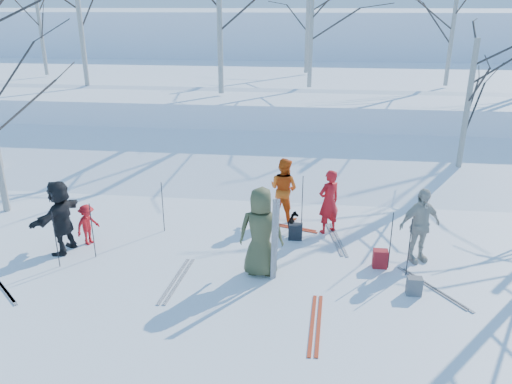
# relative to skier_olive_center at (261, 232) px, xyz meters

# --- Properties ---
(ground) EXTENTS (120.00, 120.00, 0.00)m
(ground) POSITION_rel_skier_olive_center_xyz_m (-0.29, 0.05, -0.99)
(ground) COLOR white
(ground) RESTS_ON ground
(snow_ramp) EXTENTS (70.00, 9.49, 4.12)m
(snow_ramp) POSITION_rel_skier_olive_center_xyz_m (-0.29, 7.05, -0.84)
(snow_ramp) COLOR white
(snow_ramp) RESTS_ON ground
(snow_plateau) EXTENTS (70.00, 18.00, 2.20)m
(snow_plateau) POSITION_rel_skier_olive_center_xyz_m (-0.29, 17.05, 0.01)
(snow_plateau) COLOR white
(snow_plateau) RESTS_ON ground
(far_hill) EXTENTS (90.00, 30.00, 6.00)m
(far_hill) POSITION_rel_skier_olive_center_xyz_m (-0.29, 38.05, 1.01)
(far_hill) COLOR white
(far_hill) RESTS_ON ground
(skier_olive_center) EXTENTS (0.97, 0.64, 1.98)m
(skier_olive_center) POSITION_rel_skier_olive_center_xyz_m (0.00, 0.00, 0.00)
(skier_olive_center) COLOR #43472B
(skier_olive_center) RESTS_ON ground
(skier_red_north) EXTENTS (0.73, 0.68, 1.68)m
(skier_red_north) POSITION_rel_skier_olive_center_xyz_m (1.48, 2.29, -0.15)
(skier_red_north) COLOR red
(skier_red_north) RESTS_ON ground
(skier_redor_behind) EXTENTS (1.04, 0.98, 1.71)m
(skier_redor_behind) POSITION_rel_skier_olive_center_xyz_m (0.29, 3.05, -0.13)
(skier_redor_behind) COLOR #DC5210
(skier_redor_behind) RESTS_ON ground
(skier_red_seated) EXTENTS (0.61, 0.75, 1.02)m
(skier_red_seated) POSITION_rel_skier_olive_center_xyz_m (-4.33, 0.93, -0.48)
(skier_red_seated) COLOR red
(skier_red_seated) RESTS_ON ground
(skier_cream_east) EXTENTS (1.11, 0.81, 1.75)m
(skier_cream_east) POSITION_rel_skier_olive_center_xyz_m (3.47, 1.00, -0.11)
(skier_cream_east) COLOR beige
(skier_cream_east) RESTS_ON ground
(skier_grey_west) EXTENTS (0.78, 1.71, 1.77)m
(skier_grey_west) POSITION_rel_skier_olive_center_xyz_m (-4.74, 0.49, -0.10)
(skier_grey_west) COLOR black
(skier_grey_west) RESTS_ON ground
(dog) EXTENTS (0.37, 0.68, 0.55)m
(dog) POSITION_rel_skier_olive_center_xyz_m (0.61, 1.99, -0.71)
(dog) COLOR black
(dog) RESTS_ON ground
(upright_ski_left) EXTENTS (0.12, 0.17, 1.90)m
(upright_ski_left) POSITION_rel_skier_olive_center_xyz_m (0.29, -0.30, -0.04)
(upright_ski_left) COLOR silver
(upright_ski_left) RESTS_ON ground
(upright_ski_right) EXTENTS (0.15, 0.23, 1.89)m
(upright_ski_right) POSITION_rel_skier_olive_center_xyz_m (0.35, -0.26, -0.04)
(upright_ski_right) COLOR silver
(upright_ski_right) RESTS_ON ground
(ski_pair_a) EXTENTS (1.97, 2.09, 0.02)m
(ski_pair_a) POSITION_rel_skier_olive_center_xyz_m (3.62, -0.22, -0.98)
(ski_pair_a) COLOR silver
(ski_pair_a) RESTS_ON ground
(ski_pair_b) EXTENTS (0.37, 1.92, 0.02)m
(ski_pair_b) POSITION_rel_skier_olive_center_xyz_m (1.20, -1.74, -0.98)
(ski_pair_b) COLOR #B03219
(ski_pair_b) RESTS_ON ground
(ski_pair_c) EXTENTS (0.47, 1.93, 0.02)m
(ski_pair_c) POSITION_rel_skier_olive_center_xyz_m (-1.74, -0.54, -0.98)
(ski_pair_c) COLOR silver
(ski_pair_c) RESTS_ON ground
(ski_pair_d) EXTENTS (2.09, 2.10, 0.02)m
(ski_pair_d) POSITION_rel_skier_olive_center_xyz_m (-5.36, -1.15, -0.98)
(ski_pair_d) COLOR silver
(ski_pair_d) RESTS_ON ground
(ski_pair_e) EXTENTS (1.30, 2.02, 0.02)m
(ski_pair_e) POSITION_rel_skier_olive_center_xyz_m (0.30, 2.52, -0.98)
(ski_pair_e) COLOR #B03219
(ski_pair_e) RESTS_ON ground
(ski_pair_f) EXTENTS (0.86, 1.97, 0.02)m
(ski_pair_f) POSITION_rel_skier_olive_center_xyz_m (1.69, 1.88, -0.98)
(ski_pair_f) COLOR silver
(ski_pair_f) RESTS_ON ground
(ski_pole_a) EXTENTS (0.02, 0.02, 1.34)m
(ski_pole_a) POSITION_rel_skier_olive_center_xyz_m (-2.72, 1.85, -0.32)
(ski_pole_a) COLOR black
(ski_pole_a) RESTS_ON ground
(ski_pole_b) EXTENTS (0.02, 0.02, 1.34)m
(ski_pole_b) POSITION_rel_skier_olive_center_xyz_m (-4.51, -0.24, -0.32)
(ski_pole_b) COLOR black
(ski_pole_b) RESTS_ON ground
(ski_pole_c) EXTENTS (0.02, 0.02, 1.34)m
(ski_pole_c) POSITION_rel_skier_olive_center_xyz_m (3.14, 0.28, -0.32)
(ski_pole_c) COLOR black
(ski_pole_c) RESTS_ON ground
(ski_pole_d) EXTENTS (0.02, 0.02, 1.34)m
(ski_pole_d) POSITION_rel_skier_olive_center_xyz_m (-3.90, 0.28, -0.32)
(ski_pole_d) COLOR black
(ski_pole_d) RESTS_ON ground
(ski_pole_e) EXTENTS (0.02, 0.02, 1.34)m
(ski_pole_e) POSITION_rel_skier_olive_center_xyz_m (0.80, 2.75, -0.32)
(ski_pole_e) COLOR black
(ski_pole_e) RESTS_ON ground
(ski_pole_f) EXTENTS (0.02, 0.02, 1.34)m
(ski_pole_f) POSITION_rel_skier_olive_center_xyz_m (2.80, 0.57, -0.32)
(ski_pole_f) COLOR black
(ski_pole_f) RESTS_ON ground
(backpack_red) EXTENTS (0.32, 0.22, 0.42)m
(backpack_red) POSITION_rel_skier_olive_center_xyz_m (2.61, 0.57, -0.78)
(backpack_red) COLOR maroon
(backpack_red) RESTS_ON ground
(backpack_grey) EXTENTS (0.30, 0.20, 0.38)m
(backpack_grey) POSITION_rel_skier_olive_center_xyz_m (3.17, -0.49, -0.80)
(backpack_grey) COLOR #54565B
(backpack_grey) RESTS_ON ground
(backpack_dark) EXTENTS (0.34, 0.24, 0.40)m
(backpack_dark) POSITION_rel_skier_olive_center_xyz_m (0.67, 1.78, -0.79)
(backpack_dark) COLOR black
(backpack_dark) RESTS_ON ground
(birch_plateau_a) EXTENTS (4.01, 4.01, 4.86)m
(birch_plateau_a) POSITION_rel_skier_olive_center_xyz_m (-12.29, 14.36, 3.64)
(birch_plateau_a) COLOR silver
(birch_plateau_a) RESTS_ON snow_plateau
(birch_plateau_b) EXTENTS (4.44, 4.44, 5.48)m
(birch_plateau_b) POSITION_rel_skier_olive_center_xyz_m (0.75, 12.01, 3.95)
(birch_plateau_b) COLOR silver
(birch_plateau_b) RESTS_ON snow_plateau
(birch_plateau_d) EXTENTS (5.31, 5.31, 6.73)m
(birch_plateau_d) POSITION_rel_skier_olive_center_xyz_m (-2.68, 10.05, 4.58)
(birch_plateau_d) COLOR silver
(birch_plateau_d) RESTS_ON snow_plateau
(birch_plateau_e) EXTENTS (4.00, 4.00, 4.86)m
(birch_plateau_e) POSITION_rel_skier_olive_center_xyz_m (6.61, 13.12, 3.64)
(birch_plateau_e) COLOR silver
(birch_plateau_e) RESTS_ON snow_plateau
(birch_plateau_g) EXTENTS (5.21, 5.21, 6.58)m
(birch_plateau_g) POSITION_rel_skier_olive_center_xyz_m (-8.84, 11.38, 4.50)
(birch_plateau_g) COLOR silver
(birch_plateau_g) RESTS_ON snow_plateau
(birch_plateau_h) EXTENTS (4.62, 4.62, 5.74)m
(birch_plateau_h) POSITION_rel_skier_olive_center_xyz_m (0.49, 16.72, 4.08)
(birch_plateau_h) COLOR silver
(birch_plateau_h) RESTS_ON snow_plateau
(birch_edge_e) EXTENTS (3.81, 3.81, 4.59)m
(birch_edge_e) POSITION_rel_skier_olive_center_xyz_m (5.67, 6.32, 1.31)
(birch_edge_e) COLOR silver
(birch_edge_e) RESTS_ON ground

